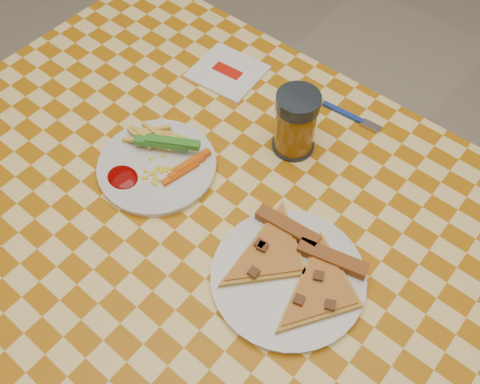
{
  "coord_description": "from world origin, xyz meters",
  "views": [
    {
      "loc": [
        0.34,
        -0.36,
        1.55
      ],
      "look_at": [
        -0.01,
        0.05,
        0.78
      ],
      "focal_mm": 40.0,
      "sensor_mm": 36.0,
      "label": 1
    }
  ],
  "objects_px": {
    "table": "(225,240)",
    "plate_right": "(288,278)",
    "drink_glass": "(296,123)",
    "plate_left": "(157,167)"
  },
  "relations": [
    {
      "from": "table",
      "to": "plate_right",
      "type": "height_order",
      "value": "plate_right"
    },
    {
      "from": "plate_left",
      "to": "drink_glass",
      "type": "height_order",
      "value": "drink_glass"
    },
    {
      "from": "plate_left",
      "to": "plate_right",
      "type": "bearing_deg",
      "value": -4.59
    },
    {
      "from": "plate_left",
      "to": "plate_right",
      "type": "xyz_separation_m",
      "value": [
        0.32,
        -0.03,
        0.0
      ]
    },
    {
      "from": "drink_glass",
      "to": "plate_right",
      "type": "bearing_deg",
      "value": -55.2
    },
    {
      "from": "plate_right",
      "to": "drink_glass",
      "type": "xyz_separation_m",
      "value": [
        -0.16,
        0.23,
        0.06
      ]
    },
    {
      "from": "table",
      "to": "plate_right",
      "type": "bearing_deg",
      "value": -7.38
    },
    {
      "from": "table",
      "to": "drink_glass",
      "type": "relative_size",
      "value": 9.62
    },
    {
      "from": "table",
      "to": "drink_glass",
      "type": "bearing_deg",
      "value": 91.69
    },
    {
      "from": "plate_right",
      "to": "drink_glass",
      "type": "height_order",
      "value": "drink_glass"
    }
  ]
}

